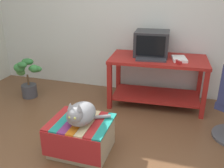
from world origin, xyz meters
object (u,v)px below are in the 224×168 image
(book, at_px, (179,59))
(potted_plant, at_px, (28,77))
(desk, at_px, (157,73))
(keyboard, at_px, (151,60))
(cat, at_px, (81,114))
(ottoman_with_blanket, at_px, (81,136))
(tv_monitor, at_px, (152,44))
(stapler, at_px, (178,62))

(book, relative_size, potted_plant, 0.44)
(book, distance_m, potted_plant, 2.25)
(desk, height_order, potted_plant, desk)
(keyboard, xyz_separation_m, cat, (-0.49, -1.23, -0.24))
(cat, bearing_deg, potted_plant, 140.79)
(book, bearing_deg, keyboard, -173.81)
(potted_plant, bearing_deg, ottoman_with_blanket, -37.55)
(keyboard, height_order, cat, keyboard)
(ottoman_with_blanket, relative_size, potted_plant, 1.00)
(tv_monitor, relative_size, potted_plant, 0.80)
(tv_monitor, distance_m, book, 0.45)
(desk, bearing_deg, keyboard, -120.64)
(tv_monitor, xyz_separation_m, book, (0.40, -0.14, -0.15))
(desk, distance_m, book, 0.37)
(tv_monitor, height_order, book, tv_monitor)
(ottoman_with_blanket, bearing_deg, stapler, 53.27)
(desk, bearing_deg, ottoman_with_blanket, -117.45)
(book, relative_size, cat, 0.66)
(book, distance_m, ottoman_with_blanket, 1.67)
(cat, xyz_separation_m, stapler, (0.84, 1.20, 0.25))
(desk, relative_size, stapler, 12.45)
(cat, relative_size, potted_plant, 0.67)
(book, bearing_deg, ottoman_with_blanket, -136.51)
(tv_monitor, distance_m, ottoman_with_blanket, 1.68)
(tv_monitor, bearing_deg, cat, -110.51)
(desk, bearing_deg, cat, -116.01)
(stapler, bearing_deg, book, 49.89)
(tv_monitor, distance_m, cat, 1.61)
(keyboard, distance_m, stapler, 0.36)
(tv_monitor, xyz_separation_m, stapler, (0.39, -0.30, -0.15))
(book, xyz_separation_m, cat, (-0.85, -1.36, -0.25))
(keyboard, height_order, stapler, stapler)
(desk, relative_size, potted_plant, 2.23)
(desk, xyz_separation_m, cat, (-0.56, -1.39, -0.01))
(book, bearing_deg, cat, -135.05)
(keyboard, bearing_deg, tv_monitor, 89.93)
(tv_monitor, distance_m, keyboard, 0.31)
(ottoman_with_blanket, distance_m, cat, 0.29)
(tv_monitor, relative_size, stapler, 4.49)
(desk, bearing_deg, tv_monitor, 134.01)
(keyboard, xyz_separation_m, potted_plant, (-1.83, -0.18, -0.39))
(stapler, bearing_deg, keyboard, 136.06)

